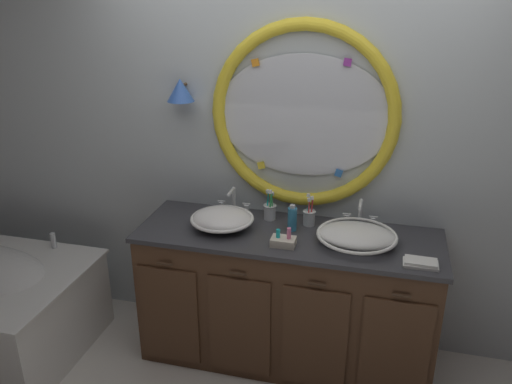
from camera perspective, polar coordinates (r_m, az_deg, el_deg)
The scene contains 12 objects.
ground_plane at distance 3.44m, azimuth 2.09°, elevation -19.92°, with size 14.00×14.00×0.00m, color silver.
back_wall_assembly at distance 3.28m, azimuth 4.63°, elevation 4.69°, with size 6.40×0.26×2.60m.
vanity_counter at distance 3.36m, azimuth 3.38°, elevation -11.42°, with size 1.84×0.64×0.90m.
sink_basin_left at distance 3.18m, azimuth -3.76°, elevation -2.98°, with size 0.39×0.39×0.12m.
sink_basin_right at distance 3.05m, azimuth 11.06°, elevation -4.71°, with size 0.47×0.47×0.10m.
faucet_set_left at distance 3.39m, azimuth -2.50°, elevation -1.19°, with size 0.22×0.13×0.18m.
faucet_set_right at distance 3.26m, azimuth 11.39°, elevation -2.55°, with size 0.21×0.15×0.18m.
toothbrush_holder_left at distance 3.29m, azimuth 1.53°, elevation -2.07°, with size 0.08×0.08×0.21m.
toothbrush_holder_right at distance 3.23m, azimuth 5.89°, elevation -2.72°, with size 0.08×0.08×0.20m.
soap_dispenser at distance 3.15m, azimuth 4.02°, elevation -2.92°, with size 0.06×0.06×0.18m.
folded_hand_towel at distance 2.92m, azimuth 17.72°, elevation -7.46°, with size 0.18×0.11×0.03m.
toiletry_basket at distance 2.98m, azimuth 3.04°, elevation -5.41°, with size 0.14×0.10×0.11m.
Camera 1 is at (0.52, -2.51, 2.30)m, focal length 36.26 mm.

